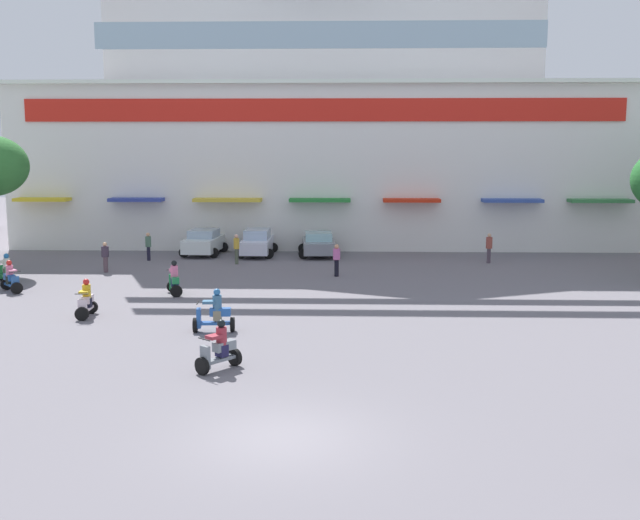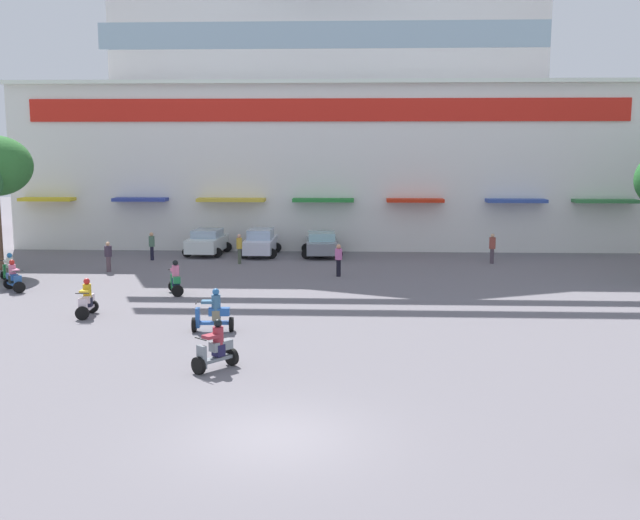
% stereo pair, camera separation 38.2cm
% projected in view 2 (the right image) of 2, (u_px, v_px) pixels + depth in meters
% --- Properties ---
extents(ground_plane, '(128.00, 128.00, 0.00)m').
position_uv_depth(ground_plane, '(309.00, 312.00, 29.96)').
color(ground_plane, slate).
extents(colonial_building, '(39.56, 18.24, 19.87)m').
position_uv_depth(colonial_building, '(329.00, 112.00, 51.97)').
color(colonial_building, silver).
rests_on(colonial_building, ground).
extents(parked_car_0, '(2.58, 4.08, 1.54)m').
position_uv_depth(parked_car_0, '(207.00, 242.00, 45.35)').
color(parked_car_0, silver).
rests_on(parked_car_0, ground).
extents(parked_car_1, '(2.25, 4.18, 1.59)m').
position_uv_depth(parked_car_1, '(261.00, 242.00, 44.97)').
color(parked_car_1, silver).
rests_on(parked_car_1, ground).
extents(parked_car_2, '(2.58, 3.94, 1.42)m').
position_uv_depth(parked_car_2, '(322.00, 244.00, 44.75)').
color(parked_car_2, gray).
rests_on(parked_car_2, ground).
extents(scooter_rider_0, '(0.96, 1.41, 1.56)m').
position_uv_depth(scooter_rider_0, '(176.00, 280.00, 33.32)').
color(scooter_rider_0, black).
rests_on(scooter_rider_0, ground).
extents(scooter_rider_1, '(1.50, 0.64, 1.57)m').
position_uv_depth(scooter_rider_1, '(213.00, 314.00, 26.69)').
color(scooter_rider_1, black).
rests_on(scooter_rider_1, ground).
extents(scooter_rider_5, '(0.57, 1.35, 1.49)m').
position_uv_depth(scooter_rider_5, '(87.00, 301.00, 29.06)').
color(scooter_rider_5, black).
rests_on(scooter_rider_5, ground).
extents(scooter_rider_6, '(1.34, 1.43, 1.45)m').
position_uv_depth(scooter_rider_6, '(10.00, 270.00, 36.27)').
color(scooter_rider_6, black).
rests_on(scooter_rider_6, ground).
extents(scooter_rider_7, '(1.36, 1.39, 1.44)m').
position_uv_depth(scooter_rider_7, '(14.00, 278.00, 34.09)').
color(scooter_rider_7, black).
rests_on(scooter_rider_7, ground).
extents(scooter_rider_8, '(1.30, 1.40, 1.51)m').
position_uv_depth(scooter_rider_8, '(216.00, 349.00, 22.18)').
color(scooter_rider_8, black).
rests_on(scooter_rider_8, ground).
extents(pedestrian_0, '(0.45, 0.45, 1.61)m').
position_uv_depth(pedestrian_0, '(152.00, 244.00, 43.12)').
color(pedestrian_0, black).
rests_on(pedestrian_0, ground).
extents(pedestrian_1, '(0.39, 0.39, 1.68)m').
position_uv_depth(pedestrian_1, '(492.00, 247.00, 41.92)').
color(pedestrian_1, '#4B3E49').
rests_on(pedestrian_1, ground).
extents(pedestrian_2, '(0.42, 0.42, 1.58)m').
position_uv_depth(pedestrian_2, '(108.00, 255.00, 39.21)').
color(pedestrian_2, '#564149').
rests_on(pedestrian_2, ground).
extents(pedestrian_3, '(0.37, 0.37, 1.64)m').
position_uv_depth(pedestrian_3, '(339.00, 258.00, 37.81)').
color(pedestrian_3, black).
rests_on(pedestrian_3, ground).
extents(pedestrian_4, '(0.44, 0.44, 1.68)m').
position_uv_depth(pedestrian_4, '(239.00, 247.00, 41.74)').
color(pedestrian_4, '#48513F').
rests_on(pedestrian_4, ground).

